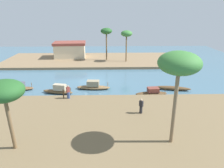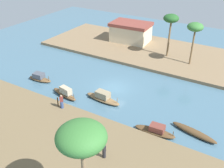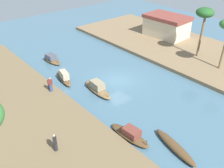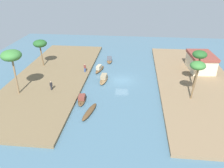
% 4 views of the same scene
% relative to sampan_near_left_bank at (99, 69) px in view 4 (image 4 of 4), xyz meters
% --- Properties ---
extents(river_water, '(65.78, 65.78, 0.00)m').
position_rel_sampan_near_left_bank_xyz_m(river_water, '(4.10, 4.95, -0.48)').
color(river_water, '#476B7F').
rests_on(river_water, ground).
extents(riverbank_left, '(38.71, 13.70, 0.46)m').
position_rel_sampan_near_left_bank_xyz_m(riverbank_left, '(4.10, -8.58, -0.25)').
color(riverbank_left, brown).
rests_on(riverbank_left, ground).
extents(riverbank_right, '(38.71, 13.70, 0.46)m').
position_rel_sampan_near_left_bank_xyz_m(riverbank_right, '(4.10, 18.48, -0.25)').
color(riverbank_right, '#846B4C').
rests_on(riverbank_right, ground).
extents(sampan_near_left_bank, '(4.28, 1.77, 1.32)m').
position_rel_sampan_near_left_bank_xyz_m(sampan_near_left_bank, '(0.00, 0.00, 0.00)').
color(sampan_near_left_bank, brown).
rests_on(sampan_near_left_bank, river_water).
extents(sampan_midstream, '(4.78, 1.56, 1.25)m').
position_rel_sampan_near_left_bank_xyz_m(sampan_midstream, '(4.53, 1.56, -0.03)').
color(sampan_midstream, brown).
rests_on(sampan_midstream, river_water).
extents(sampan_downstream_large, '(4.26, 1.48, 1.06)m').
position_rel_sampan_near_left_bank_xyz_m(sampan_downstream_large, '(12.34, -0.89, -0.10)').
color(sampan_downstream_large, brown).
rests_on(sampan_downstream_large, river_water).
extents(sampan_foreground, '(4.93, 1.89, 0.54)m').
position_rel_sampan_near_left_bank_xyz_m(sampan_foreground, '(15.67, 0.97, -0.21)').
color(sampan_foreground, brown).
rests_on(sampan_foreground, river_water).
extents(sampan_with_tall_canopy, '(3.58, 1.47, 1.08)m').
position_rel_sampan_near_left_bank_xyz_m(sampan_with_tall_canopy, '(-5.64, 1.43, -0.07)').
color(sampan_with_tall_canopy, brown).
rests_on(sampan_with_tall_canopy, river_water).
extents(person_on_near_bank, '(0.50, 0.50, 1.67)m').
position_rel_sampan_near_left_bank_xyz_m(person_on_near_bank, '(1.81, -2.64, 0.69)').
color(person_on_near_bank, '#33477A').
rests_on(person_on_near_bank, riverbank_left).
extents(person_by_mooring, '(0.45, 0.44, 1.59)m').
position_rel_sampan_near_left_bank_xyz_m(person_by_mooring, '(9.99, -6.69, 0.71)').
color(person_by_mooring, '#232328').
rests_on(person_by_mooring, riverbank_left).
extents(mooring_post, '(0.14, 0.14, 1.13)m').
position_rel_sampan_near_left_bank_xyz_m(mooring_post, '(1.21, -2.61, 0.54)').
color(mooring_post, '#4C3823').
rests_on(mooring_post, riverbank_left).
extents(palm_tree_left_near, '(2.79, 2.79, 5.60)m').
position_rel_sampan_near_left_bank_xyz_m(palm_tree_left_near, '(-0.69, -12.36, 4.74)').
color(palm_tree_left_near, brown).
rests_on(palm_tree_left_near, riverbank_left).
extents(palm_tree_left_far, '(3.13, 3.13, 7.45)m').
position_rel_sampan_near_left_bank_xyz_m(palm_tree_left_far, '(11.69, -11.70, 6.46)').
color(palm_tree_left_far, '#7F6647').
rests_on(palm_tree_left_far, riverbank_left).
extents(palm_tree_right_tall, '(2.29, 2.29, 6.24)m').
position_rel_sampan_near_left_bank_xyz_m(palm_tree_right_tall, '(10.45, 16.55, 5.43)').
color(palm_tree_right_tall, brown).
rests_on(palm_tree_right_tall, riverbank_right).
extents(palm_tree_right_short, '(2.35, 2.35, 6.63)m').
position_rel_sampan_near_left_bank_xyz_m(palm_tree_right_short, '(6.42, 17.69, 5.77)').
color(palm_tree_right_short, brown).
rests_on(palm_tree_right_short, riverbank_right).
extents(riverside_building, '(7.19, 5.08, 3.39)m').
position_rel_sampan_near_left_bank_xyz_m(riverside_building, '(-1.74, 20.53, 1.70)').
color(riverside_building, beige).
rests_on(riverside_building, riverbank_right).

